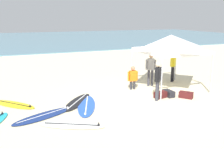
% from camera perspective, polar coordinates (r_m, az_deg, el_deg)
% --- Properties ---
extents(ground_plane, '(80.00, 80.00, 0.00)m').
position_cam_1_polar(ground_plane, '(11.38, 4.91, -5.48)').
color(ground_plane, beige).
extents(sea, '(80.00, 36.00, 0.10)m').
position_cam_1_polar(sea, '(43.66, -16.08, 7.87)').
color(sea, '#568499').
rests_on(sea, ground).
extents(canopy_tent, '(2.96, 2.96, 2.75)m').
position_cam_1_polar(canopy_tent, '(12.79, 13.34, 7.22)').
color(canopy_tent, '#B7B7BC').
rests_on(canopy_tent, ground).
extents(surfboard_yellow, '(1.94, 2.05, 0.19)m').
position_cam_1_polar(surfboard_yellow, '(11.28, -21.58, -6.36)').
color(surfboard_yellow, yellow).
rests_on(surfboard_yellow, ground).
extents(surfboard_navy, '(2.51, 1.58, 0.19)m').
position_cam_1_polar(surfboard_navy, '(9.69, -15.38, -9.08)').
color(surfboard_navy, navy).
rests_on(surfboard_navy, ground).
extents(surfboard_black, '(1.96, 2.27, 0.19)m').
position_cam_1_polar(surfboard_black, '(10.91, -7.91, -6.19)').
color(surfboard_black, black).
rests_on(surfboard_black, ground).
extents(surfboard_white, '(2.25, 1.60, 0.19)m').
position_cam_1_polar(surfboard_white, '(8.70, -9.08, -11.36)').
color(surfboard_white, white).
rests_on(surfboard_white, ground).
extents(surfboard_blue, '(1.52, 2.69, 0.19)m').
position_cam_1_polar(surfboard_blue, '(10.44, -5.85, -7.03)').
color(surfboard_blue, blue).
rests_on(surfboard_blue, ground).
extents(person_black, '(0.41, 0.43, 1.71)m').
position_cam_1_polar(person_black, '(11.02, 10.42, -0.92)').
color(person_black, '#383842').
rests_on(person_black, ground).
extents(person_yellow, '(0.45, 0.40, 1.71)m').
position_cam_1_polar(person_yellow, '(14.49, 13.78, 2.25)').
color(person_yellow, black).
rests_on(person_yellow, ground).
extents(person_grey, '(0.49, 0.37, 1.71)m').
position_cam_1_polar(person_grey, '(13.27, 8.84, 1.51)').
color(person_grey, '#383842').
rests_on(person_grey, ground).
extents(person_orange, '(0.55, 0.25, 1.20)m').
position_cam_1_polar(person_orange, '(12.62, 4.77, -0.53)').
color(person_orange, '#2D2D33').
rests_on(person_orange, ground).
extents(gear_bag_near_tent, '(0.34, 0.61, 0.28)m').
position_cam_1_polar(gear_bag_near_tent, '(11.90, 12.81, -4.24)').
color(gear_bag_near_tent, '#232328').
rests_on(gear_bag_near_tent, ground).
extents(gear_bag_by_pole, '(0.62, 0.67, 0.28)m').
position_cam_1_polar(gear_bag_by_pole, '(11.87, 16.57, -4.50)').
color(gear_bag_by_pole, '#4C1919').
rests_on(gear_bag_by_pole, ground).
extents(gear_bag_on_sand, '(0.65, 0.44, 0.28)m').
position_cam_1_polar(gear_bag_on_sand, '(11.62, 11.08, -4.56)').
color(gear_bag_on_sand, '#4C1919').
rests_on(gear_bag_on_sand, ground).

